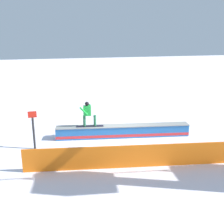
% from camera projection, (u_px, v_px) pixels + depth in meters
% --- Properties ---
extents(ground_plane, '(120.00, 120.00, 0.00)m').
position_uv_depth(ground_plane, '(123.00, 137.00, 14.30)').
color(ground_plane, white).
extents(grind_box, '(7.17, 2.01, 0.67)m').
position_uv_depth(grind_box, '(123.00, 132.00, 14.22)').
color(grind_box, '#276AB9').
rests_on(grind_box, ground_plane).
extents(snowboarder, '(1.48, 0.55, 1.35)m').
position_uv_depth(snowboarder, '(88.00, 113.00, 13.74)').
color(snowboarder, black).
rests_on(snowboarder, grind_box).
extents(safety_fence, '(10.30, 2.12, 0.98)m').
position_uv_depth(safety_fence, '(152.00, 156.00, 10.86)').
color(safety_fence, orange).
rests_on(safety_fence, ground_plane).
extents(trail_marker, '(0.40, 0.10, 1.89)m').
position_uv_depth(trail_marker, '(33.00, 129.00, 12.46)').
color(trail_marker, '#262628').
rests_on(trail_marker, ground_plane).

